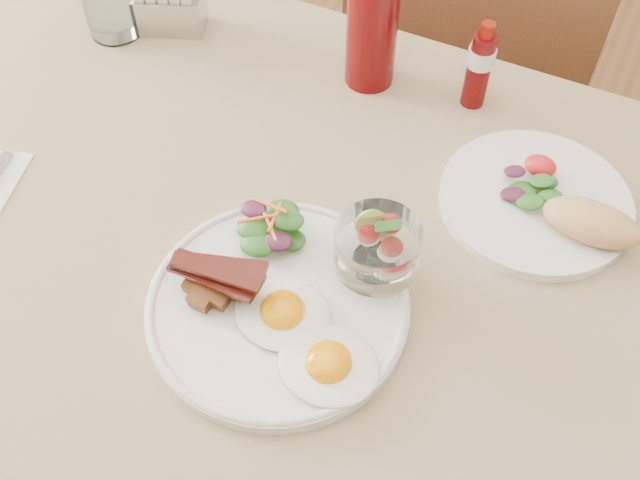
# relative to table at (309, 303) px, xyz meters

# --- Properties ---
(table) EXTENTS (1.33, 0.88, 0.75)m
(table) POSITION_rel_table_xyz_m (0.00, 0.00, 0.00)
(table) COLOR brown
(table) RESTS_ON ground
(chair_far) EXTENTS (0.42, 0.42, 0.93)m
(chair_far) POSITION_rel_table_xyz_m (0.00, 0.66, -0.14)
(chair_far) COLOR brown
(chair_far) RESTS_ON ground
(main_plate) EXTENTS (0.28, 0.28, 0.02)m
(main_plate) POSITION_rel_table_xyz_m (0.00, -0.07, 0.10)
(main_plate) COLOR white
(main_plate) RESTS_ON table
(fried_eggs) EXTENTS (0.19, 0.14, 0.03)m
(fried_eggs) POSITION_rel_table_xyz_m (0.05, -0.10, 0.11)
(fried_eggs) COLOR white
(fried_eggs) RESTS_ON main_plate
(bacon_potato_pile) EXTENTS (0.11, 0.07, 0.05)m
(bacon_potato_pile) POSITION_rel_table_xyz_m (-0.06, -0.09, 0.13)
(bacon_potato_pile) COLOR brown
(bacon_potato_pile) RESTS_ON main_plate
(side_salad) EXTENTS (0.09, 0.09, 0.05)m
(side_salad) POSITION_rel_table_xyz_m (-0.04, -0.00, 0.12)
(side_salad) COLOR #174813
(side_salad) RESTS_ON main_plate
(fruit_cup) EXTENTS (0.09, 0.09, 0.09)m
(fruit_cup) POSITION_rel_table_xyz_m (0.08, 0.00, 0.16)
(fruit_cup) COLOR white
(fruit_cup) RESTS_ON main_plate
(second_plate) EXTENTS (0.24, 0.23, 0.06)m
(second_plate) POSITION_rel_table_xyz_m (0.22, 0.19, 0.10)
(second_plate) COLOR white
(second_plate) RESTS_ON table
(ketchup_bottle) EXTENTS (0.07, 0.07, 0.20)m
(ketchup_bottle) POSITION_rel_table_xyz_m (-0.07, 0.32, 0.18)
(ketchup_bottle) COLOR #510407
(ketchup_bottle) RESTS_ON table
(hot_sauce_bottle) EXTENTS (0.04, 0.04, 0.13)m
(hot_sauce_bottle) POSITION_rel_table_xyz_m (0.08, 0.34, 0.15)
(hot_sauce_bottle) COLOR #510407
(hot_sauce_bottle) RESTS_ON table
(sugar_caddy) EXTENTS (0.12, 0.09, 0.09)m
(sugar_caddy) POSITION_rel_table_xyz_m (-0.38, 0.29, 0.13)
(sugar_caddy) COLOR #ADAEB2
(sugar_caddy) RESTS_ON table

